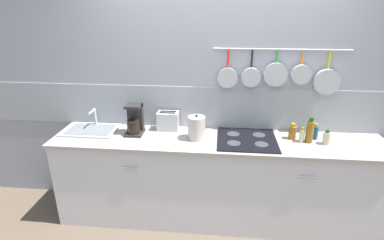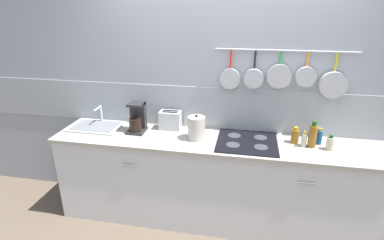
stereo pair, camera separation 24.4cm
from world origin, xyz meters
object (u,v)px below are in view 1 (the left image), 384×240
Objects in this scene: bottle_cooking_wine at (315,132)px; kettle at (196,128)px; bottle_vinegar at (292,132)px; bottle_hot_sauce at (302,136)px; bottle_olive_oil at (310,131)px; coffee_maker at (135,121)px; toaster at (168,121)px; bottle_sesame_oil at (327,138)px.

kettle is at bearing -174.61° from bottle_cooking_wine.
bottle_hot_sauce is (0.07, -0.07, -0.00)m from bottle_vinegar.
bottle_hot_sauce is 0.60× the size of bottle_olive_oil.
bottle_olive_oil is (1.67, -0.05, -0.01)m from coffee_maker.
bottle_vinegar is at bearing 155.52° from bottle_olive_oil.
toaster is at bearing 176.33° from bottle_cooking_wine.
toaster is 0.37m from kettle.
bottle_vinegar is 1.01× the size of bottle_cooking_wine.
bottle_vinegar is 0.63× the size of bottle_olive_oil.
kettle is at bearing -6.90° from coffee_maker.
bottle_sesame_oil is at bearing -12.87° from bottle_olive_oil.
bottle_cooking_wine is 0.14m from bottle_sesame_oil.
bottle_vinegar is at bearing 5.55° from kettle.
bottle_hot_sauce is 0.17m from bottle_cooking_wine.
toaster is at bearing 172.76° from bottle_olive_oil.
coffee_maker is at bearing -158.42° from toaster.
coffee_maker reaches higher than bottle_vinegar.
coffee_maker is 2.12× the size of bottle_sesame_oil.
coffee_maker is 2.02× the size of bottle_hot_sauce.
bottle_cooking_wine reaches higher than bottle_sesame_oil.
bottle_hot_sauce is (0.98, 0.02, -0.05)m from kettle.
bottle_cooking_wine is at bearing 1.02° from coffee_maker.
coffee_maker is at bearing -178.98° from bottle_cooking_wine.
coffee_maker is 1.82m from bottle_sesame_oil.
toaster reaches higher than bottle_cooking_wine.
toaster is at bearing 174.87° from bottle_vinegar.
bottle_olive_oil is 0.12m from bottle_cooking_wine.
coffee_maker is at bearing 177.91° from bottle_hot_sauce.
bottle_olive_oil is at bearing 167.13° from bottle_sesame_oil.
bottle_hot_sauce is at bearing -2.09° from coffee_maker.
bottle_sesame_oil is (0.22, -0.02, -0.00)m from bottle_hot_sauce.
toaster is (0.31, 0.12, -0.03)m from coffee_maker.
kettle is (0.62, -0.07, -0.01)m from coffee_maker.
bottle_hot_sauce is (1.29, -0.18, -0.03)m from toaster.
bottle_cooking_wine is (1.12, 0.11, -0.04)m from kettle.
kettle reaches higher than bottle_sesame_oil.
toaster is at bearing 147.35° from kettle.
coffee_maker is 1.92× the size of bottle_vinegar.
coffee_maker reaches higher than toaster.
bottle_vinegar is 1.05× the size of bottle_hot_sauce.
coffee_maker is 0.34m from toaster.
kettle and bottle_olive_oil have the same top height.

